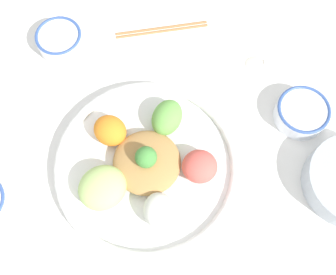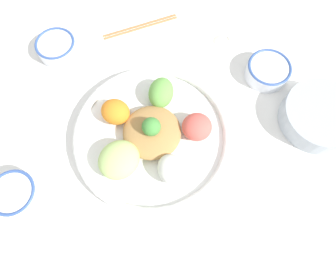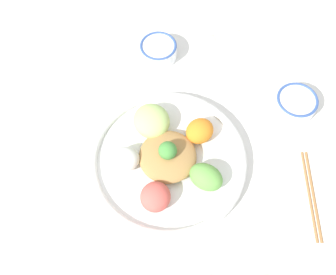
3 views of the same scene
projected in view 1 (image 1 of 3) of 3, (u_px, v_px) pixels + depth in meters
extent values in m
plane|color=white|center=(152.00, 185.00, 0.82)|extent=(2.40, 2.40, 0.00)
cylinder|color=white|center=(149.00, 166.00, 0.83)|extent=(0.39, 0.39, 0.02)
torus|color=white|center=(148.00, 164.00, 0.81)|extent=(0.39, 0.39, 0.02)
ellipsoid|color=#E55B51|center=(199.00, 164.00, 0.79)|extent=(0.09, 0.09, 0.05)
ellipsoid|color=#6BAD4C|center=(167.00, 117.00, 0.83)|extent=(0.10, 0.10, 0.06)
ellipsoid|color=orange|center=(110.00, 130.00, 0.82)|extent=(0.09, 0.10, 0.05)
ellipsoid|color=#B7DB7A|center=(102.00, 188.00, 0.77)|extent=(0.12, 0.11, 0.06)
ellipsoid|color=white|center=(160.00, 211.00, 0.76)|extent=(0.06, 0.07, 0.05)
ellipsoid|color=#AD7F47|center=(148.00, 162.00, 0.80)|extent=(0.14, 0.14, 0.04)
sphere|color=#478E3D|center=(147.00, 157.00, 0.77)|extent=(0.04, 0.04, 0.04)
cylinder|color=white|center=(301.00, 113.00, 0.86)|extent=(0.12, 0.12, 0.04)
torus|color=#38569E|center=(304.00, 110.00, 0.84)|extent=(0.12, 0.12, 0.01)
cylinder|color=#5B3319|center=(304.00, 110.00, 0.85)|extent=(0.09, 0.09, 0.00)
cylinder|color=white|center=(60.00, 41.00, 0.92)|extent=(0.11, 0.11, 0.04)
torus|color=#38569E|center=(58.00, 36.00, 0.91)|extent=(0.11, 0.11, 0.01)
cylinder|color=maroon|center=(58.00, 36.00, 0.91)|extent=(0.09, 0.09, 0.00)
cylinder|color=#9E6B3D|center=(161.00, 27.00, 0.96)|extent=(0.23, 0.03, 0.01)
cylinder|color=#9E6B3D|center=(162.00, 31.00, 0.96)|extent=(0.23, 0.03, 0.01)
cube|color=beige|center=(280.00, 60.00, 0.93)|extent=(0.08, 0.02, 0.01)
ellipsoid|color=beige|center=(255.00, 63.00, 0.92)|extent=(0.05, 0.05, 0.01)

